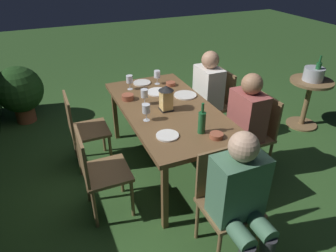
{
  "coord_description": "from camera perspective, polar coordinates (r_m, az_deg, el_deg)",
  "views": [
    {
      "loc": [
        -2.61,
        1.12,
        2.18
      ],
      "look_at": [
        0.0,
        0.0,
        0.52
      ],
      "focal_mm": 32.79,
      "sensor_mm": 36.0,
      "label": 1
    }
  ],
  "objects": [
    {
      "name": "green_bottle_on_table",
      "position": [
        2.7,
        6.31,
        0.77
      ],
      "size": [
        0.07,
        0.07,
        0.29
      ],
      "color": "#1E5B2D",
      "rests_on": "dining_table"
    },
    {
      "name": "potted_plant_by_hedge",
      "position": [
        4.73,
        -25.87,
        5.89
      ],
      "size": [
        0.64,
        0.64,
        0.81
      ],
      "color": "brown",
      "rests_on": "ground"
    },
    {
      "name": "person_in_cream",
      "position": [
        3.82,
        6.62,
        6.17
      ],
      "size": [
        0.38,
        0.47,
        1.15
      ],
      "color": "white",
      "rests_on": "ground"
    },
    {
      "name": "bowl_olives",
      "position": [
        2.69,
        8.99,
        -1.74
      ],
      "size": [
        0.12,
        0.12,
        0.04
      ],
      "color": "#9E5138",
      "rests_on": "dining_table"
    },
    {
      "name": "plate_a",
      "position": [
        2.68,
        -0.11,
        -1.78
      ],
      "size": [
        0.2,
        0.2,
        0.01
      ],
      "primitive_type": "cylinder",
      "color": "white",
      "rests_on": "dining_table"
    },
    {
      "name": "dining_table",
      "position": [
        3.21,
        0.0,
        2.61
      ],
      "size": [
        1.78,
        0.9,
        0.75
      ],
      "color": "brown",
      "rests_on": "ground"
    },
    {
      "name": "chair_side_left_a",
      "position": [
        3.41,
        15.87,
        -0.86
      ],
      "size": [
        0.42,
        0.4,
        0.87
      ],
      "color": "brown",
      "rests_on": "ground"
    },
    {
      "name": "chair_side_right_a",
      "position": [
        2.8,
        -12.86,
        -7.91
      ],
      "size": [
        0.42,
        0.4,
        0.87
      ],
      "color": "brown",
      "rests_on": "ground"
    },
    {
      "name": "bowl_salad",
      "position": [
        3.7,
        0.49,
        7.88
      ],
      "size": [
        0.11,
        0.11,
        0.04
      ],
      "color": "#9E5138",
      "rests_on": "dining_table"
    },
    {
      "name": "bowl_bread",
      "position": [
        3.36,
        -7.49,
        5.38
      ],
      "size": [
        0.13,
        0.13,
        0.06
      ],
      "color": "#9E5138",
      "rests_on": "dining_table"
    },
    {
      "name": "plate_c",
      "position": [
        3.44,
        3.22,
        5.75
      ],
      "size": [
        0.25,
        0.25,
        0.01
      ],
      "primitive_type": "cylinder",
      "color": "silver",
      "rests_on": "dining_table"
    },
    {
      "name": "person_in_green",
      "position": [
        2.3,
        13.57,
        -13.03
      ],
      "size": [
        0.48,
        0.38,
        1.15
      ],
      "color": "#4C7A5B",
      "rests_on": "ground"
    },
    {
      "name": "chair_side_left_b",
      "position": [
        3.97,
        8.96,
        4.58
      ],
      "size": [
        0.42,
        0.4,
        0.87
      ],
      "color": "brown",
      "rests_on": "ground"
    },
    {
      "name": "wine_glass_d",
      "position": [
        2.89,
        -4.08,
        3.09
      ],
      "size": [
        0.08,
        0.08,
        0.17
      ],
      "color": "silver",
      "rests_on": "dining_table"
    },
    {
      "name": "person_in_rust",
      "position": [
        3.22,
        13.5,
        0.73
      ],
      "size": [
        0.38,
        0.47,
        1.15
      ],
      "color": "#9E4C47",
      "rests_on": "ground"
    },
    {
      "name": "chair_head_near",
      "position": [
        2.51,
        10.55,
        -12.85
      ],
      "size": [
        0.4,
        0.42,
        0.87
      ],
      "color": "brown",
      "rests_on": "ground"
    },
    {
      "name": "ice_bucket",
      "position": [
        4.46,
        25.51,
        8.83
      ],
      "size": [
        0.26,
        0.26,
        0.34
      ],
      "color": "#B2B7BF",
      "rests_on": "side_table"
    },
    {
      "name": "plate_d",
      "position": [
        3.79,
        -4.86,
        8.03
      ],
      "size": [
        0.21,
        0.21,
        0.01
      ],
      "primitive_type": "cylinder",
      "color": "silver",
      "rests_on": "dining_table"
    },
    {
      "name": "lantern_centerpiece",
      "position": [
        3.06,
        -0.35,
        5.47
      ],
      "size": [
        0.15,
        0.15,
        0.27
      ],
      "color": "black",
      "rests_on": "dining_table"
    },
    {
      "name": "plate_b",
      "position": [
        3.52,
        -1.96,
        6.34
      ],
      "size": [
        0.25,
        0.25,
        0.01
      ],
      "primitive_type": "cylinder",
      "color": "white",
      "rests_on": "dining_table"
    },
    {
      "name": "chair_side_right_b",
      "position": [
        3.47,
        -15.6,
        -0.27
      ],
      "size": [
        0.42,
        0.4,
        0.87
      ],
      "color": "brown",
      "rests_on": "ground"
    },
    {
      "name": "wine_glass_b",
      "position": [
        3.21,
        -4.41,
        5.95
      ],
      "size": [
        0.08,
        0.08,
        0.17
      ],
      "color": "silver",
      "rests_on": "dining_table"
    },
    {
      "name": "wine_glass_c",
      "position": [
        3.72,
        -2.03,
        9.5
      ],
      "size": [
        0.08,
        0.08,
        0.17
      ],
      "color": "silver",
      "rests_on": "dining_table"
    },
    {
      "name": "side_table",
      "position": [
        4.57,
        24.61,
        5.11
      ],
      "size": [
        0.55,
        0.55,
        0.67
      ],
      "color": "brown",
      "rests_on": "ground"
    },
    {
      "name": "wine_glass_a",
      "position": [
        3.59,
        -7.17,
        8.52
      ],
      "size": [
        0.08,
        0.08,
        0.17
      ],
      "color": "silver",
      "rests_on": "dining_table"
    },
    {
      "name": "ground_plane",
      "position": [
        3.58,
        0.0,
        -7.28
      ],
      "size": [
        16.0,
        16.0,
        0.0
      ],
      "primitive_type": "plane",
      "color": "#2D5123"
    }
  ]
}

